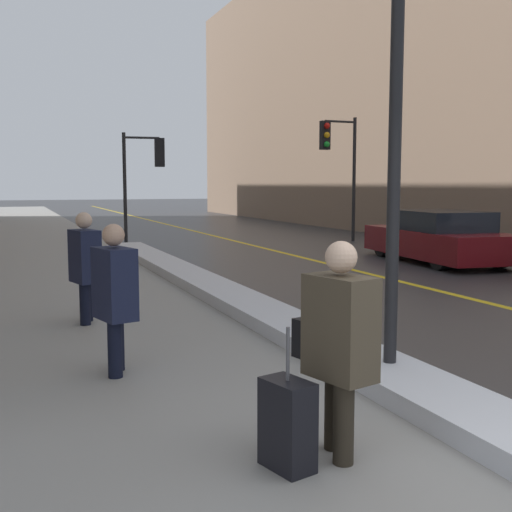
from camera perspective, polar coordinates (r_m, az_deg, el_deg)
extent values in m
cube|color=gray|center=(17.83, -17.91, 0.10)|extent=(4.00, 80.00, 0.01)
cube|color=gold|center=(19.13, 0.33, 0.80)|extent=(0.16, 80.00, 0.00)
cube|color=silver|center=(10.51, -3.03, -3.28)|extent=(0.76, 17.55, 0.19)
cube|color=#846B56|center=(29.79, 11.95, 14.97)|extent=(6.00, 36.00, 12.77)
cylinder|color=black|center=(6.04, 12.24, 9.85)|extent=(0.12, 0.12, 4.47)
cylinder|color=black|center=(20.56, -11.58, 5.89)|extent=(0.11, 0.11, 3.46)
cylinder|color=black|center=(20.65, -10.13, 10.31)|extent=(1.10, 0.18, 0.07)
cube|color=black|center=(20.69, -8.57, 9.09)|extent=(0.32, 0.23, 0.90)
sphere|color=red|center=(20.82, -8.62, 9.86)|extent=(0.19, 0.19, 0.19)
sphere|color=orange|center=(20.80, -8.61, 9.07)|extent=(0.19, 0.19, 0.19)
sphere|color=green|center=(20.79, -8.60, 8.28)|extent=(0.19, 0.19, 0.19)
cylinder|color=black|center=(21.28, 8.70, 6.69)|extent=(0.11, 0.11, 4.01)
cylinder|color=black|center=(21.09, 7.49, 11.77)|extent=(1.10, 0.11, 0.07)
cube|color=black|center=(20.78, 6.15, 10.62)|extent=(0.31, 0.21, 0.90)
sphere|color=red|center=(20.70, 6.33, 11.43)|extent=(0.19, 0.19, 0.19)
sphere|color=orange|center=(20.67, 6.32, 10.64)|extent=(0.19, 0.19, 0.19)
sphere|color=green|center=(20.65, 6.31, 9.84)|extent=(0.19, 0.19, 0.19)
cylinder|color=#2A241B|center=(4.59, 6.99, -12.16)|extent=(0.14, 0.14, 0.80)
cylinder|color=#2A241B|center=(4.36, 7.81, -13.17)|extent=(0.14, 0.14, 0.80)
cube|color=#473D2D|center=(4.34, 7.49, -6.31)|extent=(0.40, 0.54, 0.70)
sphere|color=beige|center=(4.26, 7.58, -0.10)|extent=(0.22, 0.22, 0.22)
cube|color=black|center=(4.61, 4.52, -7.40)|extent=(0.15, 0.24, 0.28)
cylinder|color=black|center=(6.54, -12.25, -6.63)|extent=(0.14, 0.14, 0.79)
cylinder|color=black|center=(6.31, -12.45, -7.13)|extent=(0.14, 0.14, 0.79)
cube|color=#191E38|center=(6.33, -12.46, -2.41)|extent=(0.40, 0.54, 0.69)
sphere|color=tan|center=(6.28, -12.56, 1.84)|extent=(0.21, 0.21, 0.21)
cylinder|color=black|center=(8.96, -14.78, -3.18)|extent=(0.14, 0.14, 0.80)
cylinder|color=black|center=(8.72, -14.98, -3.44)|extent=(0.14, 0.14, 0.80)
cube|color=#191E38|center=(8.77, -14.97, -0.02)|extent=(0.40, 0.54, 0.70)
sphere|color=beige|center=(8.73, -15.06, 3.07)|extent=(0.22, 0.22, 0.22)
cube|color=#600F14|center=(16.03, 15.81, 1.13)|extent=(2.20, 4.61, 0.63)
cube|color=black|center=(15.90, 16.08, 3.06)|extent=(1.84, 2.47, 0.46)
cylinder|color=black|center=(16.89, 11.24, 1.04)|extent=(0.30, 0.67, 0.65)
cylinder|color=black|center=(17.60, 15.53, 1.14)|extent=(0.30, 0.67, 0.65)
cylinder|color=black|center=(14.49, 16.12, 0.05)|extent=(0.30, 0.67, 0.65)
cylinder|color=black|center=(15.31, 20.83, 0.21)|extent=(0.30, 0.67, 0.65)
cube|color=black|center=(4.30, 2.81, -14.82)|extent=(0.31, 0.40, 0.60)
cylinder|color=#4C4C51|center=(4.15, 2.84, -8.69)|extent=(0.02, 0.02, 0.35)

